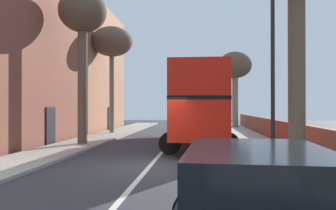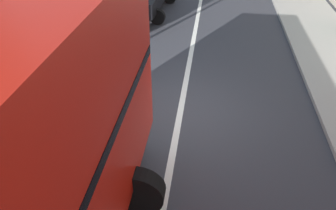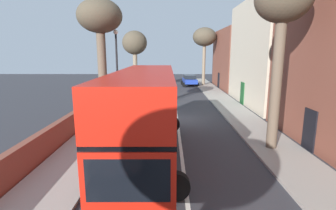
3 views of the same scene
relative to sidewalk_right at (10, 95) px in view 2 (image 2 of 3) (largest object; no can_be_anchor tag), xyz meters
name	(u,v)px [view 2 (image 2 of 3)]	position (x,y,z in m)	size (l,w,h in m)	color
ground_plane	(180,112)	(-4.90, 0.00, -0.06)	(84.00, 84.00, 0.00)	#333338
road_centre_line	(180,112)	(-4.90, 0.00, -0.06)	(0.16, 54.00, 0.01)	silver
sidewalk_right	(10,95)	(0.00, 0.00, 0.00)	(2.60, 60.00, 0.12)	#9E998E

